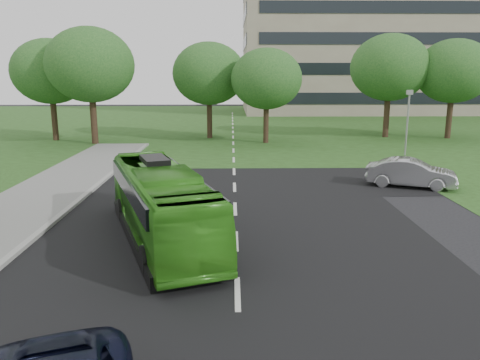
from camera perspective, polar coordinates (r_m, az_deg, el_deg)
The scene contains 12 objects.
ground at distance 14.52m, azimuth -0.41°, elevation -10.21°, with size 160.00×160.00×0.00m, color black.
street_surfaces at distance 36.56m, azimuth -1.40°, elevation 3.82°, with size 120.00×120.00×0.15m.
office_building at distance 78.81m, azimuth 15.98°, elevation 17.18°, with size 40.10×20.10×25.00m.
tree_park_a at distance 41.07m, azimuth -17.81°, elevation 13.21°, with size 7.16×7.16×9.52m.
tree_park_b at distance 42.94m, azimuth -3.81°, elevation 12.81°, with size 6.53×6.53×8.57m.
tree_park_c at distance 39.74m, azimuth 3.25°, elevation 12.20°, with size 5.93×5.93×7.87m.
tree_park_d at distance 45.52m, azimuth 17.80°, elevation 12.92°, with size 7.06×7.06×9.33m.
tree_park_e at distance 46.64m, azimuth 24.61°, elevation 11.97°, with size 6.61×6.61×8.82m.
tree_park_f at distance 44.43m, azimuth -22.12°, elevation 12.15°, with size 6.56×6.56×8.75m.
bus at distance 16.47m, azimuth -9.58°, elevation -2.83°, with size 2.17×9.29×2.59m, color #3A971F.
sedan at distance 25.61m, azimuth 20.11°, elevation 0.82°, with size 1.55×4.44×1.46m, color #B4B4B9.
camera_pole at distance 35.34m, azimuth 19.80°, elevation 7.62°, with size 0.43×0.38×4.64m.
Camera 1 is at (-0.14, -13.38, 5.64)m, focal length 35.00 mm.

